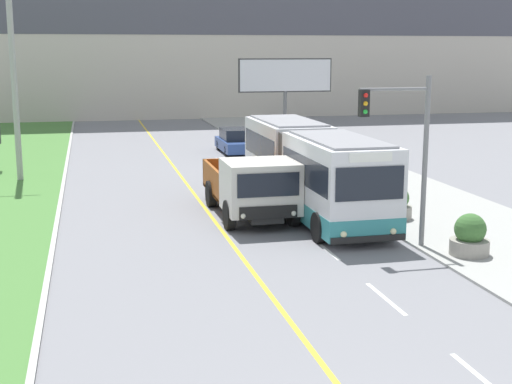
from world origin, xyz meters
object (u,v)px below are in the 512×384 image
Objects in this scene: traffic_light_mast at (405,140)px; planter_round_near at (470,237)px; planter_round_second at (397,204)px; city_bus at (310,168)px; dump_truck at (254,189)px; planter_round_third at (351,181)px; utility_pole_far at (13,65)px; car_distant at (235,141)px; billboard_large at (285,78)px; planter_round_far at (320,163)px.

traffic_light_mast is 4.26× the size of planter_round_near.
planter_round_second is at bearing 67.93° from traffic_light_mast.
city_bus reaches higher than planter_round_near.
dump_truck is 6.32m from planter_round_third.
utility_pole_far is at bearing 140.27° from planter_round_second.
city_bus is at bearing 27.93° from dump_truck.
traffic_light_mast reaches higher than planter_round_second.
billboard_large is (4.00, 3.27, 3.63)m from car_distant.
city_bus is 15.89m from car_distant.
utility_pole_far is at bearing -147.94° from billboard_large.
utility_pole_far reaches higher than planter_round_second.
planter_round_third is at bearing -25.87° from utility_pole_far.
dump_truck is at bearing -152.07° from city_bus.
car_distant reaches higher than planter_round_third.
billboard_large is 26.81m from planter_round_near.
billboard_large reaches higher than planter_round_second.
planter_round_near is (2.69, -7.37, -0.99)m from city_bus.
planter_round_far is at bearing 88.52° from planter_round_second.
dump_truck is 5.49× the size of planter_round_far.
utility_pole_far is at bearing 172.07° from planter_round_far.
dump_truck reaches higher than car_distant.
planter_round_third is (0.05, 4.86, 0.00)m from planter_round_second.
car_distant is 3.56× the size of planter_round_third.
utility_pole_far reaches higher than traffic_light_mast.
utility_pole_far is 19.94m from traffic_light_mast.
dump_truck is at bearing 130.87° from planter_round_near.
utility_pole_far reaches higher than car_distant.
dump_truck reaches higher than planter_round_near.
planter_round_far is (0.20, 4.86, 0.00)m from planter_round_third.
city_bus is at bearing 100.07° from traffic_light_mast.
utility_pole_far is (-9.04, 10.54, 4.25)m from dump_truck.
dump_truck is 5.47× the size of planter_round_third.
utility_pole_far is 22.38m from planter_round_near.
planter_round_far is (-1.51, -11.93, -3.71)m from billboard_large.
car_distant is at bearing 80.68° from dump_truck.
utility_pole_far is 16.44m from planter_round_third.
utility_pole_far is 15.27m from planter_round_far.
billboard_large is at bearing 77.35° from city_bus.
dump_truck is (-2.53, -1.34, -0.44)m from city_bus.
billboard_large is at bearing 84.15° from planter_round_third.
planter_round_far is at bearing -97.23° from billboard_large.
planter_round_second is (1.45, 3.57, -2.84)m from traffic_light_mast.
traffic_light_mast is at bearing -87.94° from car_distant.
billboard_large is at bearing 85.34° from planter_round_second.
car_distant is at bearing -140.74° from billboard_large.
utility_pole_far is at bearing 130.71° from planter_round_near.
car_distant is 0.80× the size of traffic_light_mast.
dump_truck is 5.25× the size of planter_round_near.
billboard_large reaches higher than planter_round_third.
planter_round_second is 0.99× the size of planter_round_far.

